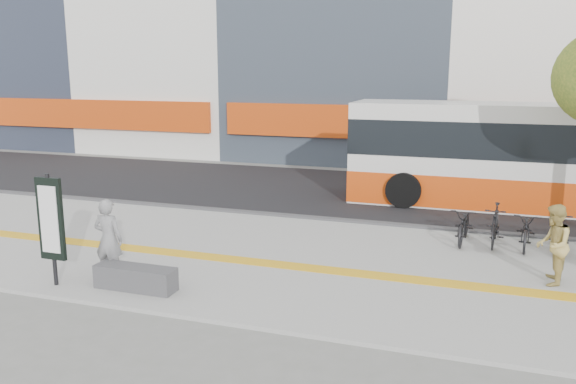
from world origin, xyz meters
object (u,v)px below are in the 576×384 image
(bus, at_px, (549,160))
(pedestrian_tan, at_px, (553,245))
(seated_woman, at_px, (108,239))
(bench, at_px, (136,278))
(signboard, at_px, (51,221))

(bus, height_order, pedestrian_tan, bus)
(seated_woman, xyz_separation_m, pedestrian_tan, (8.30, 2.51, -0.02))
(bench, distance_m, seated_woman, 1.05)
(bench, relative_size, pedestrian_tan, 1.01)
(bench, distance_m, signboard, 1.94)
(bench, height_order, bus, bus)
(seated_woman, height_order, pedestrian_tan, seated_woman)
(signboard, bearing_deg, seated_woman, 38.68)
(bench, bearing_deg, seated_woman, 157.28)
(signboard, height_order, pedestrian_tan, signboard)
(pedestrian_tan, bearing_deg, bench, -62.90)
(bus, relative_size, pedestrian_tan, 7.39)
(signboard, height_order, seated_woman, signboard)
(bus, height_order, seated_woman, bus)
(pedestrian_tan, bearing_deg, signboard, -64.58)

